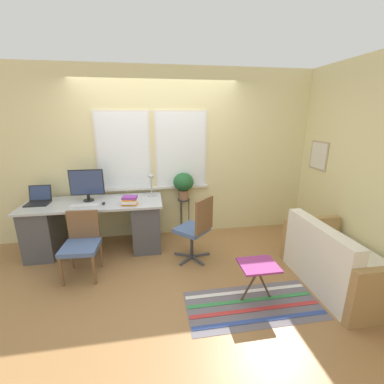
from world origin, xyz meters
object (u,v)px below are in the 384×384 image
(plant_stand, at_px, (184,205))
(folding_stool, at_px, (258,268))
(potted_plant, at_px, (184,183))
(laptop, at_px, (39,200))
(desk_lamp, at_px, (151,182))
(mouse, at_px, (104,203))
(monitor, at_px, (87,184))
(keyboard, at_px, (85,205))
(couch_loveseat, at_px, (337,264))
(office_chair_swivel, at_px, (196,228))
(book_stack, at_px, (130,201))
(desk_chair_wooden, at_px, (81,243))

(plant_stand, xyz_separation_m, folding_stool, (0.58, -1.77, -0.13))
(folding_stool, bearing_deg, potted_plant, 108.05)
(laptop, distance_m, folding_stool, 3.14)
(desk_lamp, bearing_deg, mouse, -154.82)
(monitor, height_order, keyboard, monitor)
(mouse, bearing_deg, couch_loveseat, -23.25)
(laptop, xyz_separation_m, plant_stand, (2.13, 0.24, -0.29))
(desk_lamp, xyz_separation_m, plant_stand, (0.52, 0.13, -0.45))
(monitor, distance_m, keyboard, 0.34)
(office_chair_swivel, bearing_deg, desk_lamp, -94.88)
(desk_lamp, xyz_separation_m, office_chair_swivel, (0.58, -0.71, -0.49))
(keyboard, xyz_separation_m, book_stack, (0.62, -0.04, 0.05))
(desk_lamp, distance_m, book_stack, 0.52)
(monitor, bearing_deg, potted_plant, 9.10)
(desk_lamp, distance_m, office_chair_swivel, 1.04)
(plant_stand, relative_size, folding_stool, 1.43)
(mouse, distance_m, book_stack, 0.38)
(laptop, bearing_deg, plant_stand, 6.38)
(folding_stool, bearing_deg, desk_lamp, 123.80)
(desk_chair_wooden, distance_m, potted_plant, 1.77)
(monitor, xyz_separation_m, office_chair_swivel, (1.51, -0.61, -0.53))
(mouse, bearing_deg, monitor, 138.77)
(desk_chair_wooden, bearing_deg, keyboard, 96.37)
(mouse, height_order, book_stack, book_stack)
(desk_lamp, distance_m, folding_stool, 2.06)
(laptop, relative_size, folding_stool, 0.68)
(monitor, bearing_deg, office_chair_swivel, -21.94)
(desk_chair_wooden, bearing_deg, office_chair_swivel, 6.77)
(laptop, xyz_separation_m, desk_chair_wooden, (0.70, -0.70, -0.38))
(laptop, bearing_deg, desk_lamp, 3.94)
(folding_stool, bearing_deg, plant_stand, 108.05)
(desk_chair_wooden, distance_m, plant_stand, 1.71)
(mouse, relative_size, folding_stool, 0.16)
(mouse, height_order, folding_stool, mouse)
(monitor, bearing_deg, keyboard, -91.22)
(monitor, xyz_separation_m, desk_chair_wooden, (0.02, -0.71, -0.58))
(laptop, relative_size, desk_lamp, 0.88)
(mouse, height_order, couch_loveseat, mouse)
(keyboard, bearing_deg, monitor, 88.78)
(desk_chair_wooden, height_order, potted_plant, potted_plant)
(folding_stool, bearing_deg, laptop, 150.49)
(office_chair_swivel, bearing_deg, monitor, -66.11)
(desk_lamp, height_order, folding_stool, desk_lamp)
(laptop, relative_size, potted_plant, 0.69)
(laptop, relative_size, mouse, 4.22)
(office_chair_swivel, xyz_separation_m, potted_plant, (-0.06, 0.84, 0.42))
(monitor, xyz_separation_m, plant_stand, (1.45, 0.23, -0.49))
(plant_stand, bearing_deg, mouse, -159.61)
(keyboard, distance_m, office_chair_swivel, 1.58)
(monitor, relative_size, folding_stool, 1.07)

